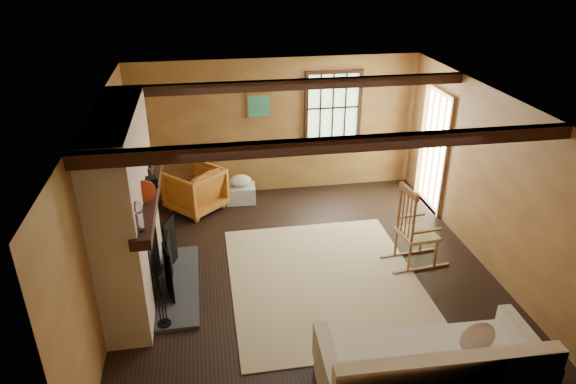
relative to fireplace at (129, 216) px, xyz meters
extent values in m
plane|color=black|center=(2.23, 0.00, -1.10)|extent=(5.50, 5.50, 0.00)
cube|color=olive|center=(2.23, 2.75, 0.10)|extent=(5.00, 0.02, 2.40)
cube|color=olive|center=(2.23, -2.75, 0.10)|extent=(5.00, 0.02, 2.40)
cube|color=olive|center=(-0.27, 0.00, 0.10)|extent=(0.02, 5.50, 2.40)
cube|color=olive|center=(4.73, 0.00, 0.10)|extent=(0.02, 5.50, 2.40)
cube|color=silver|center=(2.23, 0.00, 1.30)|extent=(5.00, 5.50, 0.02)
cube|color=black|center=(2.23, -1.20, 1.23)|extent=(5.00, 0.12, 0.14)
cube|color=black|center=(2.23, 1.20, 1.23)|extent=(5.00, 0.12, 0.14)
cube|color=black|center=(3.23, 2.72, 0.40)|extent=(1.02, 0.06, 1.32)
cube|color=#C6EBB4|center=(3.23, 2.75, 0.40)|extent=(0.90, 0.01, 1.20)
cube|color=black|center=(3.23, 2.73, 0.40)|extent=(0.90, 0.03, 0.02)
cube|color=brown|center=(4.70, 1.70, -0.10)|extent=(0.06, 1.00, 2.06)
cube|color=#C6EBB4|center=(4.73, 1.70, -0.10)|extent=(0.01, 0.80, 1.85)
cube|color=brown|center=(1.93, 2.72, 0.50)|extent=(0.42, 0.03, 0.42)
cube|color=#246D67|center=(1.93, 2.71, 0.50)|extent=(0.36, 0.01, 0.36)
cube|color=brown|center=(-0.02, 0.00, 0.10)|extent=(0.50, 2.20, 2.40)
cube|color=black|center=(0.05, 0.00, -0.65)|extent=(0.38, 1.00, 0.85)
cube|color=#3B3B41|center=(0.48, 0.00, -1.08)|extent=(0.55, 1.80, 0.05)
cube|color=black|center=(0.26, 0.00, 0.25)|extent=(0.22, 2.30, 0.12)
cube|color=black|center=(0.41, -0.26, -0.70)|extent=(0.12, 0.35, 0.71)
cube|color=black|center=(0.41, 0.10, -0.70)|extent=(0.03, 0.35, 0.71)
cube|color=black|center=(0.41, 0.47, -0.70)|extent=(0.14, 0.34, 0.71)
cylinder|color=black|center=(0.35, -0.80, -1.04)|extent=(0.16, 0.16, 0.02)
cylinder|color=black|center=(0.32, -0.83, -0.72)|extent=(0.01, 0.01, 0.66)
cylinder|color=black|center=(0.35, -0.80, -0.72)|extent=(0.01, 0.01, 0.66)
cylinder|color=black|center=(0.38, -0.77, -0.72)|extent=(0.01, 0.01, 0.66)
cylinder|color=silver|center=(0.25, -0.93, 0.42)|extent=(0.10, 0.10, 0.22)
sphere|color=silver|center=(0.25, -0.93, 0.59)|extent=(0.12, 0.12, 0.12)
cylinder|color=#AC3113|center=(0.25, -0.27, 0.44)|extent=(0.27, 0.07, 0.27)
cube|color=black|center=(0.25, 0.13, 0.37)|extent=(0.26, 0.21, 0.12)
cylinder|color=black|center=(0.25, 0.49, 0.35)|extent=(0.07, 0.07, 0.09)
cylinder|color=black|center=(0.25, 0.62, 0.35)|extent=(0.08, 0.08, 0.09)
cube|color=tan|center=(2.43, -0.20, -1.10)|extent=(2.50, 3.00, 0.01)
cube|color=tan|center=(3.79, 0.03, -0.65)|extent=(0.52, 0.53, 0.05)
cube|color=brown|center=(3.59, 0.01, 0.03)|extent=(0.10, 0.47, 0.08)
cylinder|color=brown|center=(4.01, -0.15, -0.87)|extent=(0.04, 0.04, 0.45)
cylinder|color=brown|center=(3.97, 0.25, -0.87)|extent=(0.04, 0.04, 0.45)
cylinder|color=brown|center=(3.61, -0.20, -0.87)|extent=(0.04, 0.04, 0.45)
cylinder|color=brown|center=(3.57, 0.21, -0.87)|extent=(0.04, 0.04, 0.45)
cylinder|color=brown|center=(3.61, -0.20, -0.29)|extent=(0.04, 0.04, 0.76)
cylinder|color=brown|center=(3.57, 0.21, -0.29)|extent=(0.04, 0.04, 0.76)
cylinder|color=brown|center=(3.60, -0.09, -0.31)|extent=(0.02, 0.02, 0.63)
cylinder|color=brown|center=(3.59, 0.01, -0.31)|extent=(0.02, 0.02, 0.63)
cylinder|color=brown|center=(3.58, 0.11, -0.31)|extent=(0.02, 0.02, 0.63)
cube|color=brown|center=(3.81, -0.19, -0.47)|extent=(0.43, 0.08, 0.03)
cube|color=brown|center=(3.77, 0.25, -0.47)|extent=(0.43, 0.08, 0.03)
cube|color=brown|center=(3.81, -0.17, -1.09)|extent=(0.86, 0.13, 0.03)
cube|color=brown|center=(3.77, 0.23, -1.09)|extent=(0.86, 0.13, 0.03)
cube|color=silver|center=(2.97, -2.26, -0.87)|extent=(2.13, 1.01, 0.46)
cube|color=silver|center=(2.96, -2.65, -0.53)|extent=(2.10, 0.23, 0.58)
cube|color=silver|center=(1.98, -2.22, -0.66)|extent=(0.18, 0.95, 0.42)
cube|color=silver|center=(3.96, -2.29, -0.66)|extent=(0.18, 0.95, 0.42)
ellipsoid|color=silver|center=(3.50, -2.17, -0.53)|extent=(0.38, 0.14, 0.38)
cylinder|color=brown|center=(0.25, 2.60, -1.05)|extent=(0.36, 0.11, 0.11)
cylinder|color=brown|center=(0.37, 2.60, -1.05)|extent=(0.36, 0.11, 0.11)
cylinder|color=brown|center=(0.48, 2.60, -1.05)|extent=(0.36, 0.11, 0.11)
cylinder|color=brown|center=(0.25, 2.60, -0.94)|extent=(0.36, 0.11, 0.11)
cylinder|color=brown|center=(0.37, 2.60, -0.94)|extent=(0.36, 0.11, 0.11)
cylinder|color=brown|center=(0.48, 2.60, -0.94)|extent=(0.36, 0.11, 0.11)
cube|color=silver|center=(1.53, 2.35, -0.95)|extent=(0.52, 0.41, 0.30)
ellipsoid|color=silver|center=(1.53, 2.35, -0.71)|extent=(0.42, 0.36, 0.19)
imported|color=#BF6026|center=(0.75, 2.18, -0.73)|extent=(1.15, 1.15, 0.75)
camera|label=1|loc=(0.98, -5.74, 2.99)|focal=32.00mm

